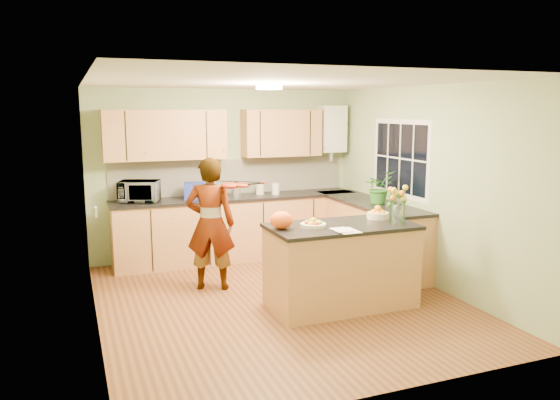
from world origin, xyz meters
name	(u,v)px	position (x,y,z in m)	size (l,w,h in m)	color
floor	(279,301)	(0.00, 0.00, 0.00)	(4.50, 4.50, 0.00)	brown
ceiling	(279,82)	(0.00, 0.00, 2.50)	(4.00, 4.50, 0.02)	silver
wall_back	(225,173)	(0.00, 2.25, 1.25)	(4.00, 0.02, 2.50)	#9CAE7C
wall_front	(387,239)	(0.00, -2.25, 1.25)	(4.00, 0.02, 2.50)	#9CAE7C
wall_left	(91,206)	(-2.00, 0.00, 1.25)	(0.02, 4.50, 2.50)	#9CAE7C
wall_right	(427,186)	(2.00, 0.00, 1.25)	(0.02, 4.50, 2.50)	#9CAE7C
back_counter	(238,227)	(0.10, 1.95, 0.47)	(3.64, 0.62, 0.94)	#AE7745
right_counter	(370,234)	(1.70, 0.85, 0.47)	(0.62, 2.24, 0.94)	#AE7745
splashback	(232,177)	(0.10, 2.23, 1.20)	(3.60, 0.02, 0.52)	white
upper_cabinets	(216,134)	(-0.18, 2.08, 1.85)	(3.20, 0.34, 0.70)	#AE7745
boiler	(331,129)	(1.70, 2.09, 1.90)	(0.40, 0.30, 0.86)	silver
window_right	(400,158)	(1.99, 0.60, 1.55)	(0.01, 1.30, 1.05)	silver
light_switch	(96,212)	(-1.99, -0.60, 1.30)	(0.02, 0.09, 0.09)	silver
ceiling_lamp	(269,86)	(0.00, 0.30, 2.46)	(0.30, 0.30, 0.07)	#FFEABF
peninsula_island	(341,265)	(0.60, -0.39, 0.47)	(1.64, 0.84, 0.94)	#AE7745
fruit_dish	(313,224)	(0.25, -0.39, 0.98)	(0.28, 0.28, 0.10)	beige
orange_bowl	(378,213)	(1.15, -0.24, 1.00)	(0.25, 0.25, 0.15)	beige
flower_vase	(398,195)	(1.20, -0.57, 1.26)	(0.26, 0.26, 0.48)	silver
orange_bag	(282,220)	(-0.10, -0.34, 1.03)	(0.25, 0.21, 0.19)	#FF5815
papers	(347,230)	(0.50, -0.69, 0.95)	(0.22, 0.29, 0.01)	white
violinist	(210,224)	(-0.61, 0.74, 0.82)	(0.60, 0.39, 1.64)	#DAA385
violin	(231,186)	(-0.41, 0.52, 1.31)	(0.55, 0.22, 0.11)	#4D1204
microwave	(139,191)	(-1.30, 1.98, 1.09)	(0.53, 0.36, 0.29)	silver
blue_box	(194,191)	(-0.54, 1.92, 1.06)	(0.30, 0.22, 0.24)	navy
kettle	(236,189)	(0.08, 1.93, 1.05)	(0.14, 0.14, 0.27)	silver
jar_cream	(260,188)	(0.47, 2.00, 1.03)	(0.12, 0.12, 0.19)	beige
jar_white	(276,189)	(0.69, 1.90, 1.02)	(0.11, 0.11, 0.17)	silver
potted_plant	(379,187)	(1.70, 0.65, 1.16)	(0.40, 0.35, 0.45)	#2F7025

